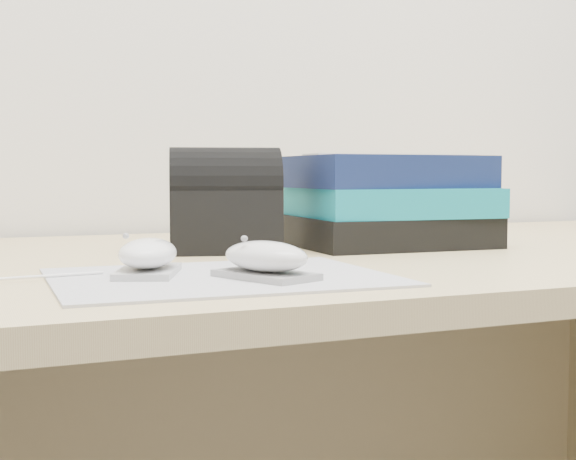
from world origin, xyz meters
name	(u,v)px	position (x,y,z in m)	size (l,w,h in m)	color
desk	(309,408)	(0.00, 1.64, 0.50)	(1.60, 0.80, 0.73)	tan
mousepad	(221,277)	(-0.23, 1.36, 0.73)	(0.33, 0.26, 0.00)	#95959D
mouse_rear	(148,256)	(-0.29, 1.40, 0.75)	(0.09, 0.12, 0.04)	#B0B0B3
mouse_front	(266,260)	(-0.19, 1.33, 0.75)	(0.09, 0.12, 0.04)	#939396
book_stack	(388,202)	(0.11, 1.61, 0.79)	(0.28, 0.23, 0.13)	black
pouch	(225,202)	(-0.14, 1.61, 0.80)	(0.17, 0.13, 0.14)	black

